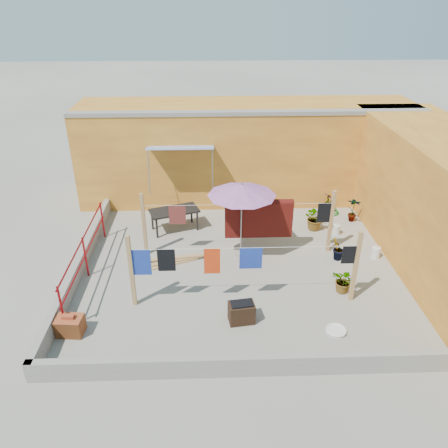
{
  "coord_description": "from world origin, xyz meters",
  "views": [
    {
      "loc": [
        -0.74,
        -9.49,
        6.32
      ],
      "look_at": [
        -0.39,
        0.3,
        1.15
      ],
      "focal_mm": 35.0,
      "sensor_mm": 36.0,
      "label": 1
    }
  ],
  "objects_px": {
    "brick_stack": "(70,325)",
    "water_jug_b": "(336,230)",
    "outdoor_table": "(174,212)",
    "brazier": "(241,312)",
    "green_hose": "(330,212)",
    "water_jug_a": "(376,252)",
    "plant_back_a": "(316,218)",
    "patio_umbrella": "(242,191)",
    "white_basin": "(336,330)"
  },
  "relations": [
    {
      "from": "brick_stack",
      "to": "water_jug_b",
      "type": "bearing_deg",
      "value": 31.26
    },
    {
      "from": "outdoor_table",
      "to": "brazier",
      "type": "bearing_deg",
      "value": -68.08
    },
    {
      "from": "outdoor_table",
      "to": "green_hose",
      "type": "xyz_separation_m",
      "value": [
        4.98,
        0.97,
        -0.56
      ]
    },
    {
      "from": "water_jug_a",
      "to": "green_hose",
      "type": "relative_size",
      "value": 0.64
    },
    {
      "from": "plant_back_a",
      "to": "brazier",
      "type": "bearing_deg",
      "value": -121.36
    },
    {
      "from": "outdoor_table",
      "to": "brick_stack",
      "type": "xyz_separation_m",
      "value": [
        -1.89,
        -4.5,
        -0.39
      ]
    },
    {
      "from": "patio_umbrella",
      "to": "plant_back_a",
      "type": "xyz_separation_m",
      "value": [
        2.35,
        1.4,
        -1.53
      ]
    },
    {
      "from": "green_hose",
      "to": "water_jug_b",
      "type": "bearing_deg",
      "value": -97.53
    },
    {
      "from": "patio_umbrella",
      "to": "plant_back_a",
      "type": "distance_m",
      "value": 3.13
    },
    {
      "from": "patio_umbrella",
      "to": "green_hose",
      "type": "xyz_separation_m",
      "value": [
        3.11,
        2.49,
        -1.87
      ]
    },
    {
      "from": "brazier",
      "to": "water_jug_b",
      "type": "bearing_deg",
      "value": 50.9
    },
    {
      "from": "patio_umbrella",
      "to": "water_jug_a",
      "type": "xyz_separation_m",
      "value": [
        3.63,
        -0.27,
        -1.75
      ]
    },
    {
      "from": "water_jug_a",
      "to": "patio_umbrella",
      "type": "bearing_deg",
      "value": 175.77
    },
    {
      "from": "water_jug_a",
      "to": "water_jug_b",
      "type": "distance_m",
      "value": 1.52
    },
    {
      "from": "brazier",
      "to": "water_jug_a",
      "type": "height_order",
      "value": "brazier"
    },
    {
      "from": "patio_umbrella",
      "to": "outdoor_table",
      "type": "xyz_separation_m",
      "value": [
        -1.88,
        1.51,
        -1.31
      ]
    },
    {
      "from": "brazier",
      "to": "plant_back_a",
      "type": "relative_size",
      "value": 0.77
    },
    {
      "from": "water_jug_a",
      "to": "plant_back_a",
      "type": "height_order",
      "value": "plant_back_a"
    },
    {
      "from": "patio_umbrella",
      "to": "white_basin",
      "type": "distance_m",
      "value": 4.08
    },
    {
      "from": "water_jug_b",
      "to": "plant_back_a",
      "type": "height_order",
      "value": "plant_back_a"
    },
    {
      "from": "brazier",
      "to": "water_jug_a",
      "type": "distance_m",
      "value": 4.53
    },
    {
      "from": "patio_umbrella",
      "to": "brazier",
      "type": "height_order",
      "value": "patio_umbrella"
    },
    {
      "from": "green_hose",
      "to": "plant_back_a",
      "type": "relative_size",
      "value": 0.73
    },
    {
      "from": "water_jug_b",
      "to": "brick_stack",
      "type": "bearing_deg",
      "value": -148.74
    },
    {
      "from": "green_hose",
      "to": "brick_stack",
      "type": "bearing_deg",
      "value": -141.49
    },
    {
      "from": "water_jug_b",
      "to": "outdoor_table",
      "type": "bearing_deg",
      "value": 174.78
    },
    {
      "from": "patio_umbrella",
      "to": "water_jug_a",
      "type": "distance_m",
      "value": 4.04
    },
    {
      "from": "white_basin",
      "to": "patio_umbrella",
      "type": "bearing_deg",
      "value": 119.77
    },
    {
      "from": "brazier",
      "to": "white_basin",
      "type": "distance_m",
      "value": 2.03
    },
    {
      "from": "brazier",
      "to": "white_basin",
      "type": "bearing_deg",
      "value": -12.04
    },
    {
      "from": "water_jug_a",
      "to": "brick_stack",
      "type": "bearing_deg",
      "value": -159.82
    },
    {
      "from": "patio_umbrella",
      "to": "outdoor_table",
      "type": "height_order",
      "value": "patio_umbrella"
    },
    {
      "from": "brazier",
      "to": "water_jug_a",
      "type": "xyz_separation_m",
      "value": [
        3.8,
        2.46,
        -0.08
      ]
    },
    {
      "from": "white_basin",
      "to": "plant_back_a",
      "type": "distance_m",
      "value": 4.59
    },
    {
      "from": "white_basin",
      "to": "green_hose",
      "type": "relative_size",
      "value": 0.79
    },
    {
      "from": "brick_stack",
      "to": "brazier",
      "type": "height_order",
      "value": "brazier"
    },
    {
      "from": "patio_umbrella",
      "to": "white_basin",
      "type": "xyz_separation_m",
      "value": [
        1.8,
        -3.15,
        -1.87
      ]
    },
    {
      "from": "brick_stack",
      "to": "water_jug_b",
      "type": "height_order",
      "value": "brick_stack"
    },
    {
      "from": "outdoor_table",
      "to": "water_jug_b",
      "type": "relative_size",
      "value": 4.73
    },
    {
      "from": "outdoor_table",
      "to": "green_hose",
      "type": "relative_size",
      "value": 2.8
    },
    {
      "from": "brazier",
      "to": "white_basin",
      "type": "xyz_separation_m",
      "value": [
        1.97,
        -0.42,
        -0.2
      ]
    },
    {
      "from": "brick_stack",
      "to": "brazier",
      "type": "relative_size",
      "value": 0.97
    },
    {
      "from": "brick_stack",
      "to": "plant_back_a",
      "type": "height_order",
      "value": "plant_back_a"
    },
    {
      "from": "plant_back_a",
      "to": "white_basin",
      "type": "bearing_deg",
      "value": -96.81
    },
    {
      "from": "brick_stack",
      "to": "green_hose",
      "type": "xyz_separation_m",
      "value": [
        6.88,
        5.47,
        -0.17
      ]
    },
    {
      "from": "plant_back_a",
      "to": "water_jug_b",
      "type": "bearing_deg",
      "value": -29.56
    },
    {
      "from": "brick_stack",
      "to": "water_jug_a",
      "type": "height_order",
      "value": "brick_stack"
    },
    {
      "from": "patio_umbrella",
      "to": "brick_stack",
      "type": "distance_m",
      "value": 5.11
    },
    {
      "from": "brazier",
      "to": "plant_back_a",
      "type": "bearing_deg",
      "value": 58.64
    },
    {
      "from": "patio_umbrella",
      "to": "water_jug_b",
      "type": "distance_m",
      "value": 3.58
    }
  ]
}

